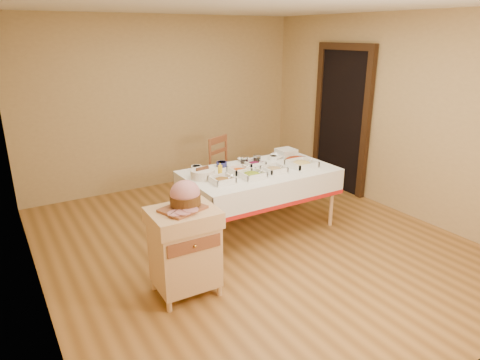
% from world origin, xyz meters
% --- Properties ---
extents(room_shell, '(5.00, 5.00, 5.00)m').
position_xyz_m(room_shell, '(0.00, 0.00, 1.30)').
color(room_shell, '#9B672F').
rests_on(room_shell, ground).
extents(doorway, '(0.09, 1.10, 2.20)m').
position_xyz_m(doorway, '(2.20, 0.90, 1.11)').
color(doorway, black).
rests_on(doorway, ground).
extents(dining_table, '(1.82, 1.02, 0.76)m').
position_xyz_m(dining_table, '(0.30, 0.30, 0.60)').
color(dining_table, '#E2B47C').
rests_on(dining_table, ground).
extents(butcher_cart, '(0.61, 0.51, 0.85)m').
position_xyz_m(butcher_cart, '(-1.08, -0.54, 0.48)').
color(butcher_cart, '#E2B47C').
rests_on(butcher_cart, ground).
extents(dining_chair, '(0.56, 0.55, 0.96)m').
position_xyz_m(dining_chair, '(0.37, 1.23, 0.49)').
color(dining_chair, brown).
rests_on(dining_chair, ground).
extents(ham_on_board, '(0.39, 0.37, 0.26)m').
position_xyz_m(ham_on_board, '(-1.04, -0.51, 0.95)').
color(ham_on_board, brown).
rests_on(ham_on_board, butcher_cart).
extents(serving_dish_a, '(0.24, 0.24, 0.10)m').
position_xyz_m(serving_dish_a, '(-0.31, 0.13, 0.79)').
color(serving_dish_a, white).
rests_on(serving_dish_a, dining_table).
extents(serving_dish_b, '(0.27, 0.27, 0.11)m').
position_xyz_m(serving_dish_b, '(0.07, 0.11, 0.79)').
color(serving_dish_b, white).
rests_on(serving_dish_b, dining_table).
extents(serving_dish_c, '(0.24, 0.24, 0.10)m').
position_xyz_m(serving_dish_c, '(0.41, 0.15, 0.79)').
color(serving_dish_c, white).
rests_on(serving_dish_c, dining_table).
extents(serving_dish_d, '(0.31, 0.31, 0.12)m').
position_xyz_m(serving_dish_d, '(0.82, 0.14, 0.80)').
color(serving_dish_d, white).
rests_on(serving_dish_d, dining_table).
extents(serving_dish_e, '(0.24, 0.22, 0.11)m').
position_xyz_m(serving_dish_e, '(0.03, 0.32, 0.79)').
color(serving_dish_e, white).
rests_on(serving_dish_e, dining_table).
extents(serving_dish_f, '(0.24, 0.22, 0.11)m').
position_xyz_m(serving_dish_f, '(0.33, 0.46, 0.79)').
color(serving_dish_f, white).
rests_on(serving_dish_f, dining_table).
extents(small_bowl_left, '(0.13, 0.13, 0.06)m').
position_xyz_m(small_bowl_left, '(-0.36, 0.68, 0.79)').
color(small_bowl_left, white).
rests_on(small_bowl_left, dining_table).
extents(small_bowl_mid, '(0.13, 0.13, 0.06)m').
position_xyz_m(small_bowl_mid, '(-0.01, 0.68, 0.79)').
color(small_bowl_mid, navy).
rests_on(small_bowl_mid, dining_table).
extents(small_bowl_right, '(0.11, 0.11, 0.06)m').
position_xyz_m(small_bowl_right, '(0.70, 0.57, 0.79)').
color(small_bowl_right, white).
rests_on(small_bowl_right, dining_table).
extents(bowl_white_imported, '(0.16, 0.16, 0.04)m').
position_xyz_m(bowl_white_imported, '(0.35, 0.72, 0.78)').
color(bowl_white_imported, white).
rests_on(bowl_white_imported, dining_table).
extents(bowl_small_imported, '(0.22, 0.22, 0.05)m').
position_xyz_m(bowl_small_imported, '(0.79, 0.62, 0.79)').
color(bowl_small_imported, white).
rests_on(bowl_small_imported, dining_table).
extents(preserve_jar_left, '(0.10, 0.10, 0.12)m').
position_xyz_m(preserve_jar_left, '(0.24, 0.55, 0.82)').
color(preserve_jar_left, silver).
rests_on(preserve_jar_left, dining_table).
extents(preserve_jar_right, '(0.10, 0.10, 0.13)m').
position_xyz_m(preserve_jar_right, '(0.41, 0.52, 0.82)').
color(preserve_jar_right, silver).
rests_on(preserve_jar_right, dining_table).
extents(mustard_bottle, '(0.05, 0.05, 0.16)m').
position_xyz_m(mustard_bottle, '(-0.21, 0.35, 0.83)').
color(mustard_bottle, yellow).
rests_on(mustard_bottle, dining_table).
extents(bread_basket, '(0.28, 0.28, 0.12)m').
position_xyz_m(bread_basket, '(-0.42, 0.39, 0.81)').
color(bread_basket, white).
rests_on(bread_basket, dining_table).
extents(plate_stack, '(0.23, 0.23, 0.10)m').
position_xyz_m(plate_stack, '(0.96, 0.63, 0.81)').
color(plate_stack, white).
rests_on(plate_stack, dining_table).
extents(brass_platter, '(0.33, 0.24, 0.04)m').
position_xyz_m(brass_platter, '(0.92, 0.37, 0.78)').
color(brass_platter, gold).
rests_on(brass_platter, dining_table).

